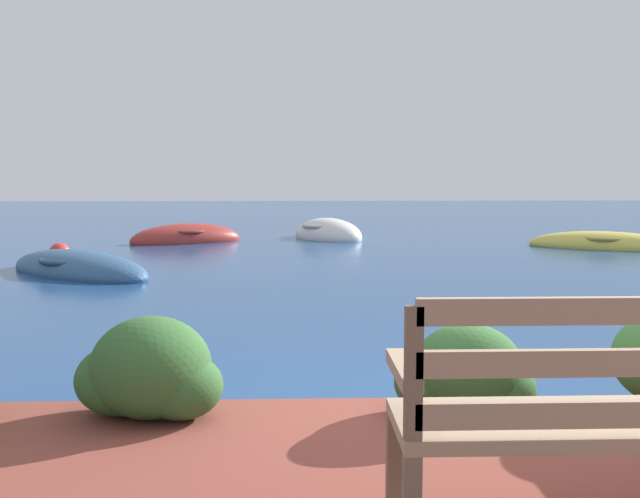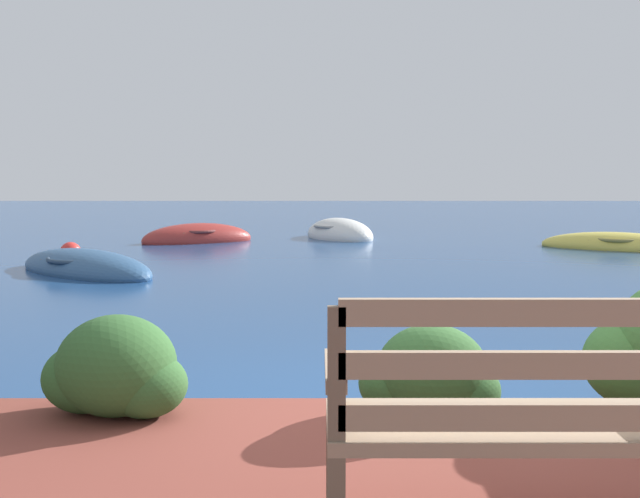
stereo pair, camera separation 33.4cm
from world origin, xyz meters
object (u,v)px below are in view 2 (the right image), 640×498
at_px(park_bench, 523,414).
at_px(rowboat_outer, 337,235).
at_px(rowboat_mid, 615,246).
at_px(mooring_buoy, 68,252).
at_px(rowboat_nearest, 82,269).
at_px(rowboat_far, 195,239).

height_order(park_bench, rowboat_outer, park_bench).
height_order(rowboat_mid, mooring_buoy, rowboat_mid).
height_order(rowboat_nearest, rowboat_outer, rowboat_outer).
relative_size(rowboat_mid, rowboat_far, 1.18).
height_order(rowboat_outer, mooring_buoy, rowboat_outer).
xyz_separation_m(park_bench, rowboat_nearest, (-4.48, 8.84, -0.65)).
distance_m(rowboat_far, rowboat_outer, 3.48).
height_order(park_bench, mooring_buoy, park_bench).
xyz_separation_m(rowboat_far, rowboat_outer, (3.34, 0.99, 0.01)).
bearing_deg(rowboat_nearest, mooring_buoy, -25.93).
bearing_deg(rowboat_far, park_bench, 76.97).
relative_size(park_bench, rowboat_far, 0.51).
height_order(rowboat_far, mooring_buoy, rowboat_far).
relative_size(rowboat_mid, mooring_buoy, 7.48).
distance_m(rowboat_nearest, rowboat_outer, 7.57).
bearing_deg(rowboat_outer, rowboat_mid, -143.92).
bearing_deg(mooring_buoy, rowboat_nearest, -66.01).
relative_size(rowboat_nearest, rowboat_mid, 0.96).
xyz_separation_m(rowboat_nearest, rowboat_far, (0.90, 5.28, 0.01)).
relative_size(rowboat_outer, mooring_buoy, 6.00).
distance_m(rowboat_mid, rowboat_far, 9.30).
height_order(rowboat_nearest, mooring_buoy, rowboat_nearest).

